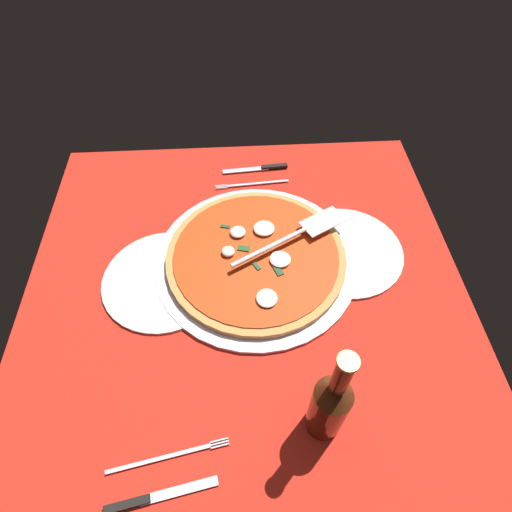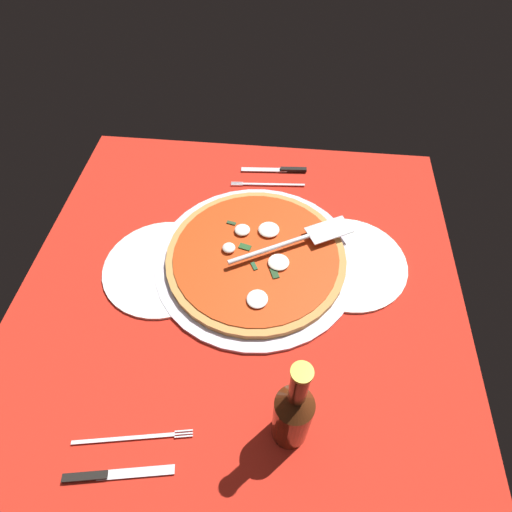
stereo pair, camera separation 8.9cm
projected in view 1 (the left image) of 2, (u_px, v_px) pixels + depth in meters
ground_plane at (246, 285)px, 87.48cm from camera, size 91.39×91.39×0.80cm
checker_pattern at (245, 284)px, 87.13cm from camera, size 91.39×91.39×0.10cm
pizza_pan at (256, 260)px, 90.13cm from camera, size 43.74×43.74×1.18cm
dinner_plate_left at (164, 280)px, 87.11cm from camera, size 25.61×25.61×1.00cm
dinner_plate_right at (345, 251)px, 91.82cm from camera, size 25.27×25.27×1.00cm
pizza at (256, 256)px, 88.95cm from camera, size 38.56×38.56×3.10cm
pizza_server at (294, 235)px, 89.23cm from camera, size 26.32×16.35×1.00cm
place_setting_near at (160, 478)px, 64.34cm from camera, size 20.51×14.55×1.40cm
place_setting_far at (257, 177)px, 107.11cm from camera, size 20.60×13.70×1.40cm
beer_bottle at (330, 404)px, 62.22cm from camera, size 5.88×5.88×25.43cm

